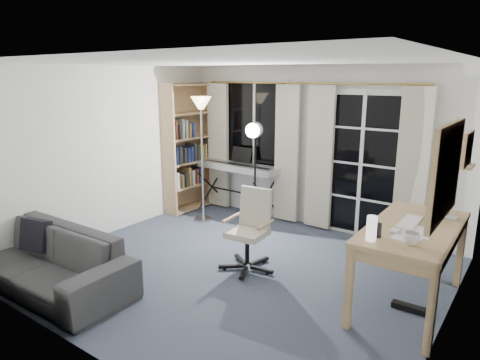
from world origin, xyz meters
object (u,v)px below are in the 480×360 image
studio_light (254,143)px  desk (413,236)px  monitor (449,188)px  sofa (43,250)px  keyboard_piano (237,168)px  mug (412,237)px  torchiere_lamp (201,122)px  office_chair (252,222)px  bookshelf (187,151)px

studio_light → desk: (2.40, -0.79, -0.60)m
monitor → sofa: (-3.51, -2.36, -0.73)m
monitor → keyboard_piano: bearing=164.0°
mug → torchiere_lamp: bearing=159.8°
desk → office_chair: bearing=-175.9°
office_chair → monitor: size_ratio=1.59×
torchiere_lamp → sofa: (0.04, -2.68, -1.15)m
office_chair → mug: (1.89, -0.34, 0.34)m
bookshelf → keyboard_piano: 0.97m
studio_light → keyboard_piano: bearing=127.4°
keyboard_piano → sofa: size_ratio=0.67×
torchiere_lamp → desk: size_ratio=1.24×
keyboard_piano → studio_light: studio_light is taller
desk → mug: mug is taller
monitor → mug: 0.99m
torchiere_lamp → studio_light: 0.98m
studio_light → sofa: bearing=-123.0°
studio_light → monitor: size_ratio=2.75×
desk → bookshelf: bearing=163.3°
bookshelf → studio_light: 1.67m
desk → sofa: sofa is taller
studio_light → sofa: size_ratio=0.77×
torchiere_lamp → keyboard_piano: (0.26, 0.56, -0.78)m
monitor → sofa: 4.29m
torchiere_lamp → desk: (3.35, -0.77, -0.84)m
bookshelf → mug: bearing=-19.1°
torchiere_lamp → studio_light: size_ratio=1.17×
bookshelf → monitor: bearing=-6.7°
office_chair → bookshelf: bearing=145.1°
office_chair → torchiere_lamp: bearing=144.5°
keyboard_piano → office_chair: bearing=-47.8°
bookshelf → sofa: size_ratio=0.99×
bookshelf → keyboard_piano: size_ratio=1.48×
torchiere_lamp → bookshelf: bearing=151.1°
office_chair → desk: office_chair is taller
torchiere_lamp → keyboard_piano: torchiere_lamp is taller
office_chair → sofa: bearing=-135.9°
keyboard_piano → sofa: bearing=-92.9°
studio_light → mug: studio_light is taller
monitor → mug: size_ratio=4.39×
torchiere_lamp → monitor: size_ratio=3.23×
mug → studio_light: bearing=152.7°
monitor → bookshelf: bearing=169.8°
torchiere_lamp → keyboard_piano: 0.99m
torchiere_lamp → office_chair: torchiere_lamp is taller
sofa → mug: bearing=21.2°
mug → sofa: size_ratio=0.06×
studio_light → mug: 2.85m
monitor → sofa: monitor is taller
bookshelf → studio_light: (1.61, -0.34, 0.32)m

